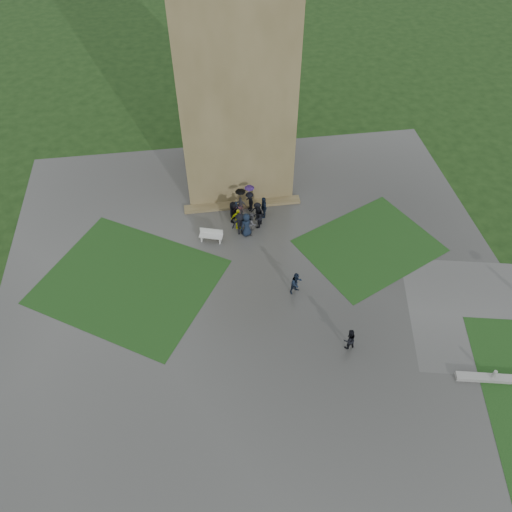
{
  "coord_description": "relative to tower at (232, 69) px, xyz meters",
  "views": [
    {
      "loc": [
        -3.04,
        -18.56,
        25.72
      ],
      "look_at": [
        0.14,
        4.04,
        1.2
      ],
      "focal_mm": 35.0,
      "sensor_mm": 36.0,
      "label": 1
    }
  ],
  "objects": [
    {
      "name": "plaza",
      "position": [
        0.0,
        -13.0,
        -8.99
      ],
      "size": [
        34.0,
        34.0,
        0.02
      ],
      "primitive_type": "cube",
      "color": "#363634",
      "rests_on": "ground"
    },
    {
      "name": "lawn_inset_right",
      "position": [
        8.5,
        -10.0,
        -8.97
      ],
      "size": [
        11.12,
        10.15,
        0.01
      ],
      "primitive_type": "cube",
      "rotation": [
        0.0,
        0.0,
        0.44
      ],
      "color": "#163613",
      "rests_on": "plaza"
    },
    {
      "name": "pedestrian_near",
      "position": [
        4.71,
        -18.03,
        -8.17
      ],
      "size": [
        0.86,
        0.62,
        1.61
      ],
      "primitive_type": "imported",
      "rotation": [
        0.0,
        0.0,
        3.37
      ],
      "color": "black",
      "rests_on": "plaza"
    },
    {
      "name": "tower",
      "position": [
        0.0,
        0.0,
        0.0
      ],
      "size": [
        8.0,
        8.0,
        18.0
      ],
      "primitive_type": "cube",
      "color": "brown",
      "rests_on": "ground"
    },
    {
      "name": "lawn_inset_left",
      "position": [
        -8.5,
        -11.0,
        -8.97
      ],
      "size": [
        14.1,
        13.46,
        0.01
      ],
      "primitive_type": "cube",
      "rotation": [
        0.0,
        0.0,
        -0.56
      ],
      "color": "#163613",
      "rests_on": "plaza"
    },
    {
      "name": "pedestrian_mid",
      "position": [
        2.44,
        -13.39,
        -8.12
      ],
      "size": [
        0.96,
        0.8,
        1.71
      ],
      "primitive_type": "imported",
      "rotation": [
        0.0,
        0.0,
        0.46
      ],
      "color": "black",
      "rests_on": "plaza"
    },
    {
      "name": "visitor_cluster",
      "position": [
        0.03,
        -6.45,
        -7.95
      ],
      "size": [
        3.23,
        3.79,
        2.56
      ],
      "color": "black",
      "rests_on": "plaza"
    },
    {
      "name": "bench",
      "position": [
        -2.69,
        -7.86,
        -8.48
      ],
      "size": [
        1.76,
        0.99,
        0.97
      ],
      "rotation": [
        0.0,
        0.0,
        -0.3
      ],
      "color": "#BBBAB5",
      "rests_on": "plaza"
    },
    {
      "name": "ground",
      "position": [
        0.0,
        -15.0,
        -9.0
      ],
      "size": [
        120.0,
        120.0,
        0.0
      ],
      "primitive_type": "plane",
      "color": "black"
    },
    {
      "name": "tower_plinth",
      "position": [
        0.0,
        -4.4,
        -8.87
      ],
      "size": [
        9.0,
        0.8,
        0.22
      ],
      "primitive_type": "cube",
      "color": "brown",
      "rests_on": "plaza"
    }
  ]
}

